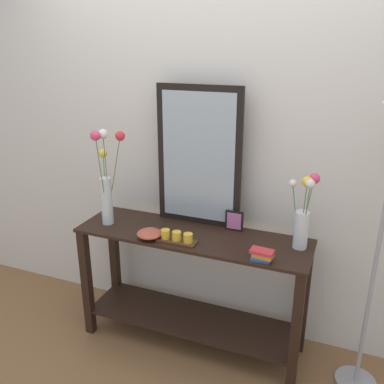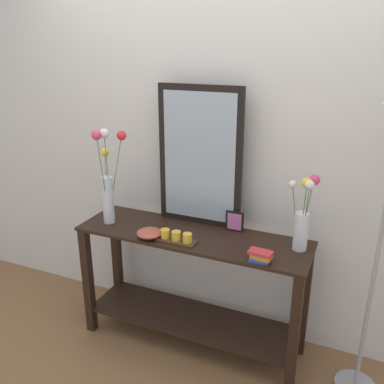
{
  "view_description": "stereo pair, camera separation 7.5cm",
  "coord_description": "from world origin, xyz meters",
  "views": [
    {
      "loc": [
        0.87,
        -2.18,
        1.94
      ],
      "look_at": [
        0.0,
        0.0,
        1.08
      ],
      "focal_mm": 38.93,
      "sensor_mm": 36.0,
      "label": 1
    },
    {
      "loc": [
        0.94,
        -2.15,
        1.94
      ],
      "look_at": [
        0.0,
        0.0,
        1.08
      ],
      "focal_mm": 38.93,
      "sensor_mm": 36.0,
      "label": 2
    }
  ],
  "objects": [
    {
      "name": "vase_right",
      "position": [
        0.65,
        0.07,
        1.01
      ],
      "size": [
        0.16,
        0.15,
        0.45
      ],
      "color": "silver",
      "rests_on": "console_table"
    },
    {
      "name": "mirror_leaning",
      "position": [
        -0.03,
        0.18,
        1.25
      ],
      "size": [
        0.56,
        0.03,
        0.9
      ],
      "color": "black",
      "rests_on": "console_table"
    },
    {
      "name": "decorative_bowl",
      "position": [
        -0.22,
        -0.14,
        0.83
      ],
      "size": [
        0.16,
        0.16,
        0.05
      ],
      "color": "#B24C38",
      "rests_on": "console_table"
    },
    {
      "name": "wall_back",
      "position": [
        0.0,
        0.34,
        1.35
      ],
      "size": [
        6.4,
        0.08,
        2.7
      ],
      "primitive_type": "cube",
      "color": "silver",
      "rests_on": "ground"
    },
    {
      "name": "tall_vase_left",
      "position": [
        -0.57,
        -0.05,
        1.09
      ],
      "size": [
        0.2,
        0.22,
        0.64
      ],
      "color": "silver",
      "rests_on": "console_table"
    },
    {
      "name": "console_table",
      "position": [
        0.0,
        0.0,
        0.48
      ],
      "size": [
        1.47,
        0.43,
        0.8
      ],
      "color": "black",
      "rests_on": "ground"
    },
    {
      "name": "book_stack",
      "position": [
        0.48,
        -0.16,
        0.83
      ],
      "size": [
        0.13,
        0.09,
        0.06
      ],
      "color": "#2D519E",
      "rests_on": "console_table"
    },
    {
      "name": "candle_tray",
      "position": [
        -0.05,
        -0.13,
        0.83
      ],
      "size": [
        0.24,
        0.09,
        0.07
      ],
      "color": "#472D1C",
      "rests_on": "console_table"
    },
    {
      "name": "ground_plane",
      "position": [
        0.0,
        0.0,
        -0.01
      ],
      "size": [
        7.0,
        6.0,
        0.02
      ],
      "primitive_type": "cube",
      "color": "brown"
    },
    {
      "name": "picture_frame_small",
      "position": [
        0.23,
        0.15,
        0.87
      ],
      "size": [
        0.12,
        0.01,
        0.13
      ],
      "color": "black",
      "rests_on": "console_table"
    }
  ]
}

